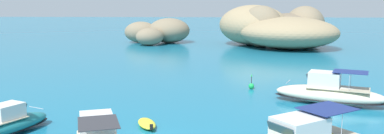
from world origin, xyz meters
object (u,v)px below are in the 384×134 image
object	(u,v)px
islet_large	(272,27)
dinghy_tender	(147,124)
motorboat_cream	(329,93)
motorboat_teal	(4,125)
islet_small	(159,32)
channel_buoy	(251,86)

from	to	relation	value
islet_large	dinghy_tender	distance (m)	55.43
motorboat_cream	dinghy_tender	bearing A→B (deg)	-153.45
motorboat_cream	motorboat_teal	bearing A→B (deg)	-157.81
islet_large	motorboat_teal	xyz separation A→B (m)	(-25.02, -55.25, -2.87)
islet_small	motorboat_cream	size ratio (longest dim) A/B	1.51
dinghy_tender	islet_large	bearing A→B (deg)	73.07
motorboat_teal	dinghy_tender	world-z (taller)	motorboat_teal
islet_small	motorboat_teal	distance (m)	58.75
islet_small	motorboat_teal	bearing A→B (deg)	-92.10
islet_large	dinghy_tender	xyz separation A→B (m)	(-16.12, -52.93, -3.32)
motorboat_teal	dinghy_tender	xyz separation A→B (m)	(8.91, 2.31, -0.45)
islet_small	channel_buoy	bearing A→B (deg)	-70.93
islet_small	motorboat_cream	bearing A→B (deg)	-66.75
islet_small	channel_buoy	xyz separation A→B (m)	(15.13, -43.76, -2.03)
motorboat_cream	channel_buoy	world-z (taller)	motorboat_cream
motorboat_teal	motorboat_cream	world-z (taller)	motorboat_cream
islet_large	motorboat_cream	size ratio (longest dim) A/B	2.91
motorboat_cream	channel_buoy	distance (m)	8.13
islet_large	motorboat_cream	bearing A→B (deg)	-92.17
channel_buoy	motorboat_cream	bearing A→B (deg)	-42.13
channel_buoy	islet_small	bearing A→B (deg)	109.07
motorboat_teal	motorboat_cream	xyz separation A→B (m)	(23.29, 9.50, 0.23)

